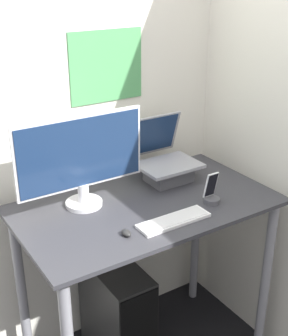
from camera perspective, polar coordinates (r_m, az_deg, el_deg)
The scene contains 8 objects.
wall_back at distance 2.37m, azimuth -5.32°, elevation 7.15°, with size 6.00×0.06×2.60m.
desk at distance 2.25m, azimuth 0.28°, elevation -8.31°, with size 1.20×0.68×0.96m.
laptop at distance 2.36m, azimuth 2.64°, elevation 0.44°, with size 0.30×0.30×0.31m.
monitor at distance 2.07m, azimuth -7.64°, elevation 0.94°, with size 0.60×0.17×0.42m.
keyboard at distance 2.01m, azimuth 3.65°, elevation -6.38°, with size 0.33×0.10×0.02m.
mouse at distance 1.91m, azimuth -2.18°, elevation -7.91°, with size 0.03×0.05×0.02m.
cell_phone at distance 2.17m, azimuth 8.22°, elevation -3.27°, with size 0.07×0.07×0.15m.
computer_tower at distance 2.57m, azimuth -3.34°, elevation -17.30°, with size 0.22×0.46×0.58m.
Camera 1 is at (-1.04, -1.26, 1.97)m, focal length 50.00 mm.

